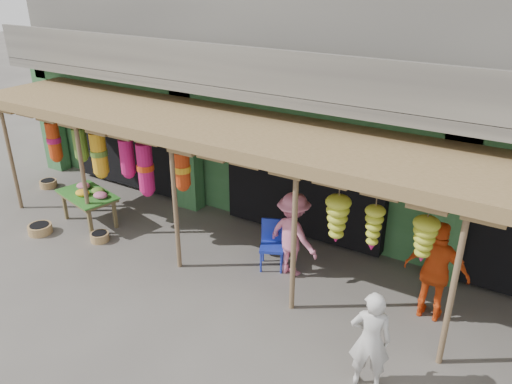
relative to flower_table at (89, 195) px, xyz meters
The scene contains 11 objects.
ground 4.45m from the flower_table, ahead, with size 80.00×80.00×0.00m, color #514C47.
building 6.96m from the flower_table, 46.99° to the left, with size 16.40×6.80×7.00m.
awning 4.68m from the flower_table, ahead, with size 14.00×2.70×2.79m.
flower_table is the anchor object (origin of this frame).
blue_chair 4.47m from the flower_table, ahead, with size 0.61×0.62×0.96m.
basket_left 2.80m from the flower_table, 162.65° to the left, with size 0.45×0.45×0.19m, color olive.
basket_mid 1.28m from the flower_table, 123.34° to the right, with size 0.52×0.52×0.20m, color olive.
basket_right 1.10m from the flower_table, 31.91° to the right, with size 0.40×0.40×0.18m, color #A5884D.
person_front 7.22m from the flower_table, 10.65° to the right, with size 0.56×0.37×1.55m, color beige.
person_vendor 7.52m from the flower_table, ahead, with size 1.04×0.43×1.78m, color #DE4A14.
person_shopper 4.93m from the flower_table, ahead, with size 1.09×0.62×1.68m, color #D4708E.
Camera 1 is at (4.18, -6.54, 5.43)m, focal length 35.00 mm.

